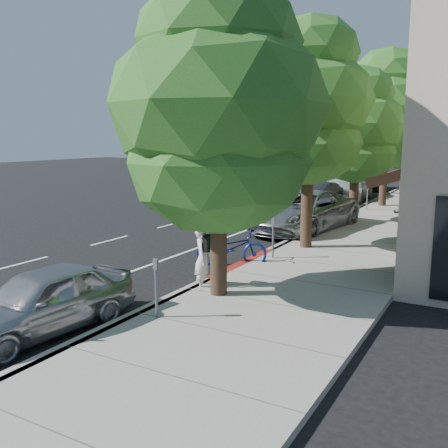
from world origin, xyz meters
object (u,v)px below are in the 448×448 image
Objects in this scene: cyclist at (203,259)px; bicycle at (231,247)px; street_tree_5 at (421,125)px; street_tree_0 at (218,110)px; dark_sedan at (316,196)px; dark_suv_far at (370,179)px; street_tree_2 at (357,127)px; pedestrian at (404,214)px; street_tree_3 at (387,110)px; street_tree_1 at (310,104)px; street_tree_4 at (406,125)px; silver_suv at (303,211)px; white_pickup at (348,186)px; near_car_a at (43,300)px.

cyclist is 0.78× the size of bicycle.
street_tree_0 is at bearing -90.00° from street_tree_5.
dark_sedan is 11.21m from dark_suv_far.
street_tree_2 is 1.44× the size of dark_suv_far.
street_tree_2 is 4.63m from pedestrian.
pedestrian is at bearing -82.90° from street_tree_5.
street_tree_0 is 10.91m from pedestrian.
street_tree_2 is at bearing -90.00° from street_tree_3.
street_tree_3 reaches higher than dark_sedan.
cyclist is 1.06× the size of pedestrian.
dark_sedan is at bearing 107.24° from street_tree_1.
street_tree_2 is 0.91× the size of street_tree_4.
silver_suv is at bearing -95.49° from street_tree_4.
dark_sedan is 8.18m from pedestrian.
street_tree_3 reaches higher than street_tree_1.
cyclist is (-0.72, -5.56, -4.10)m from street_tree_1.
street_tree_3 is 1.42× the size of silver_suv.
white_pickup is (-2.68, -3.27, -3.76)m from street_tree_4.
street_tree_2 is (-0.00, 12.00, -0.17)m from street_tree_0.
cyclist is 0.35× the size of dark_suv_far.
dark_sedan is (-3.10, 9.99, -4.23)m from street_tree_1.
street_tree_1 is 12.00m from street_tree_3.
street_tree_1 is 1.98× the size of near_car_a.
bicycle is 17.77m from white_pickup.
cyclist is (-0.72, -23.56, -3.78)m from street_tree_4.
street_tree_3 reaches higher than street_tree_5.
street_tree_1 is 5.53m from silver_suv.
street_tree_0 reaches higher than pedestrian.
cyclist reaches higher than near_car_a.
dark_sedan is at bearing -100.13° from white_pickup.
dark_suv_far is at bearing 100.58° from street_tree_2.
cyclist is at bearing 148.82° from street_tree_0.
street_tree_3 is 12.01m from street_tree_5.
street_tree_0 is 30.00m from street_tree_5.
street_tree_4 reaches higher than dark_suv_far.
dark_sedan is (-3.10, 3.99, -3.60)m from street_tree_2.
bicycle is 6.56m from near_car_a.
street_tree_1 reaches higher than street_tree_0.
dark_suv_far reaches higher than dark_sedan.
street_tree_5 is 5.58m from dark_suv_far.
street_tree_2 is 1.15× the size of silver_suv.
dark_sedan is 19.52m from near_car_a.
cyclist is at bearing -89.58° from white_pickup.
street_tree_3 is 3.97× the size of bicycle.
bicycle is at bearing 51.27° from pedestrian.
bicycle is at bearing 113.29° from street_tree_0.
street_tree_5 reaches higher than street_tree_0.
street_tree_1 is at bearing -48.21° from bicycle.
street_tree_0 is 1.71× the size of dark_sedan.
street_tree_4 is 21.41m from bicycle.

